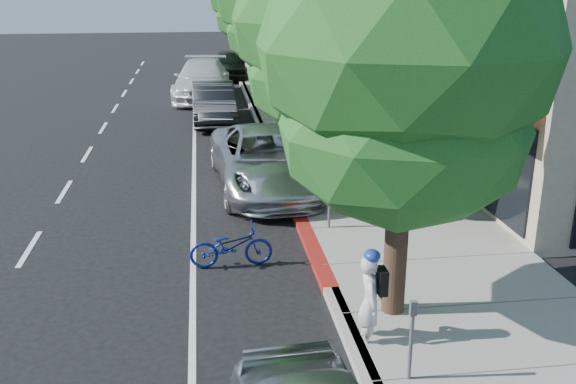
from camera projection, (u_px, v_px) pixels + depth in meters
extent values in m
plane|color=black|center=(321.00, 271.00, 13.11)|extent=(120.00, 120.00, 0.00)
cube|color=gray|center=(346.00, 159.00, 20.89)|extent=(4.60, 56.00, 0.15)
cube|color=#9E998E|center=(276.00, 161.00, 20.60)|extent=(0.30, 56.00, 0.15)
cube|color=maroon|center=(313.00, 248.00, 14.03)|extent=(0.32, 4.00, 0.15)
cube|color=#C2AE95|center=(453.00, 26.00, 30.12)|extent=(10.00, 36.00, 7.00)
cylinder|color=black|center=(396.00, 248.00, 10.92)|extent=(0.40, 0.40, 2.66)
ellipsoid|color=#164B18|center=(403.00, 128.00, 10.25)|extent=(4.07, 4.07, 3.26)
ellipsoid|color=#164B18|center=(408.00, 46.00, 9.84)|extent=(4.79, 4.79, 3.83)
cylinder|color=black|center=(328.00, 155.00, 16.55)|extent=(0.40, 0.40, 2.68)
ellipsoid|color=#164B18|center=(330.00, 73.00, 15.88)|extent=(4.21, 4.21, 3.36)
ellipsoid|color=#164B18|center=(331.00, 19.00, 15.46)|extent=(4.95, 4.95, 3.96)
cylinder|color=black|center=(294.00, 115.00, 22.24)|extent=(0.40, 0.40, 2.33)
ellipsoid|color=#164B18|center=(295.00, 61.00, 21.65)|extent=(3.26, 3.26, 2.61)
ellipsoid|color=#164B18|center=(295.00, 27.00, 21.29)|extent=(3.84, 3.84, 3.07)
cylinder|color=black|center=(274.00, 82.00, 27.81)|extent=(0.40, 0.40, 2.76)
ellipsoid|color=#164B18|center=(274.00, 30.00, 27.11)|extent=(4.18, 4.18, 3.35)
cylinder|color=black|center=(261.00, 65.00, 33.45)|extent=(0.40, 0.40, 2.67)
ellipsoid|color=#164B18|center=(261.00, 23.00, 32.78)|extent=(3.34, 3.34, 2.67)
cylinder|color=black|center=(252.00, 52.00, 39.08)|extent=(0.40, 0.40, 2.71)
ellipsoid|color=#164B18|center=(251.00, 16.00, 38.40)|extent=(4.39, 4.39, 3.51)
imported|color=silver|center=(370.00, 302.00, 10.23)|extent=(0.45, 0.62, 1.59)
imported|color=navy|center=(231.00, 246.00, 13.22)|extent=(1.73, 0.66, 0.90)
imported|color=silver|center=(268.00, 160.00, 17.94)|extent=(3.18, 6.26, 1.70)
imported|color=black|center=(213.00, 103.00, 26.24)|extent=(1.76, 4.85, 1.59)
imported|color=silver|center=(202.00, 80.00, 31.34)|extent=(3.04, 6.46, 1.82)
imported|color=black|center=(230.00, 64.00, 37.58)|extent=(1.96, 4.74, 1.61)
imported|color=black|center=(378.00, 120.00, 21.87)|extent=(0.97, 0.79, 1.87)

